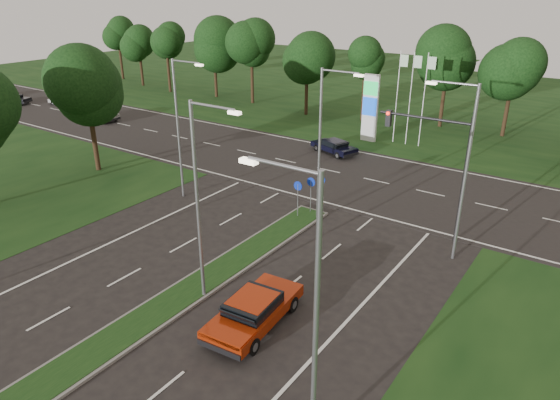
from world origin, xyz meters
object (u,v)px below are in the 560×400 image
Objects in this scene: red_sedan at (254,310)px; far_car_b at (65,100)px; far_car_a at (99,115)px; far_car_c at (13,99)px; navy_sedan at (334,146)px.

red_sedan is 48.72m from far_car_b.
far_car_c is at bearing 87.26° from far_car_a.
far_car_a is 15.33m from far_car_c.
far_car_a is at bearing 118.77° from navy_sedan.
far_car_c reaches higher than far_car_b.
far_car_a is at bearing -122.16° from far_car_b.
far_car_a reaches higher than far_car_b.
red_sedan is 38.54m from far_car_a.
far_car_b is at bearing -81.15° from far_car_c.
far_car_b is (-44.18, 20.53, -0.16)m from red_sedan.
far_car_b is at bearing 111.73° from navy_sedan.
far_car_a is (-34.16, 17.85, -0.08)m from red_sedan.
red_sedan is 52.32m from far_car_c.
navy_sedan reaches higher than far_car_b.
navy_sedan is at bearing 106.11° from red_sedan.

